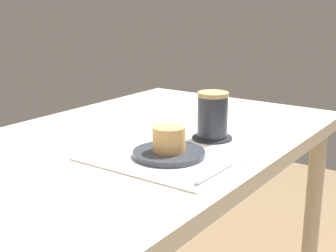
% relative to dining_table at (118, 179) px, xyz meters
% --- Properties ---
extents(dining_table, '(1.27, 0.70, 0.76)m').
position_rel_dining_table_xyz_m(dining_table, '(0.00, 0.00, 0.00)').
color(dining_table, beige).
rests_on(dining_table, ground_plane).
extents(placemat, '(0.39, 0.32, 0.00)m').
position_rel_dining_table_xyz_m(placemat, '(0.05, -0.15, 0.09)').
color(placemat, white).
rests_on(placemat, dining_table).
extents(pastry_plate, '(0.16, 0.16, 0.01)m').
position_rel_dining_table_xyz_m(pastry_plate, '(-0.01, -0.16, 0.10)').
color(pastry_plate, '#333842').
rests_on(pastry_plate, placemat).
extents(pastry, '(0.07, 0.07, 0.05)m').
position_rel_dining_table_xyz_m(pastry, '(-0.01, -0.16, 0.13)').
color(pastry, '#E0A860').
rests_on(pastry, pastry_plate).
extents(coffee_coaster, '(0.10, 0.10, 0.00)m').
position_rel_dining_table_xyz_m(coffee_coaster, '(0.15, -0.17, 0.09)').
color(coffee_coaster, '#232328').
rests_on(coffee_coaster, placemat).
extents(coffee_mug, '(0.11, 0.07, 0.11)m').
position_rel_dining_table_xyz_m(coffee_mug, '(0.16, -0.17, 0.15)').
color(coffee_mug, '#2D333D').
rests_on(coffee_mug, coffee_coaster).
extents(teaspoon, '(0.13, 0.01, 0.01)m').
position_rel_dining_table_xyz_m(teaspoon, '(-0.05, -0.29, 0.10)').
color(teaspoon, silver).
rests_on(teaspoon, placemat).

